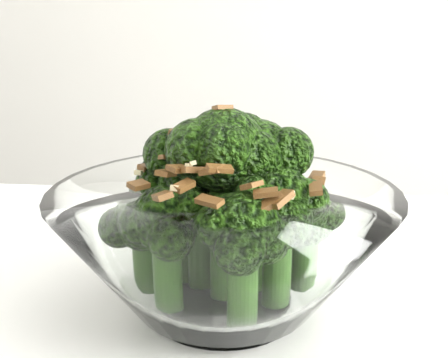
% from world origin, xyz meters
% --- Properties ---
extents(broccoli_dish, '(0.25, 0.25, 0.16)m').
position_xyz_m(broccoli_dish, '(0.03, -0.05, 0.81)').
color(broccoli_dish, white).
rests_on(broccoli_dish, table).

